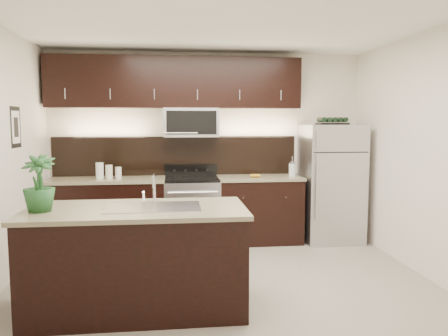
# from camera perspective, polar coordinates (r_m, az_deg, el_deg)

# --- Properties ---
(ground) EXTENTS (4.50, 4.50, 0.00)m
(ground) POSITION_cam_1_polar(r_m,az_deg,el_deg) (4.70, -0.10, -15.27)
(ground) COLOR gray
(ground) RESTS_ON ground
(room_walls) EXTENTS (4.52, 4.02, 2.71)m
(room_walls) POSITION_cam_1_polar(r_m,az_deg,el_deg) (4.33, -1.52, 5.87)
(room_walls) COLOR silver
(room_walls) RESTS_ON ground
(counter_run) EXTENTS (3.51, 0.65, 0.94)m
(counter_run) POSITION_cam_1_polar(r_m,az_deg,el_deg) (6.17, -6.12, -5.59)
(counter_run) COLOR black
(counter_run) RESTS_ON ground
(upper_fixtures) EXTENTS (3.49, 0.40, 1.66)m
(upper_fixtures) POSITION_cam_1_polar(r_m,az_deg,el_deg) (6.20, -6.06, 9.98)
(upper_fixtures) COLOR black
(upper_fixtures) RESTS_ON counter_run
(island) EXTENTS (1.96, 0.96, 0.94)m
(island) POSITION_cam_1_polar(r_m,az_deg,el_deg) (4.12, -11.21, -11.52)
(island) COLOR black
(island) RESTS_ON ground
(sink_faucet) EXTENTS (0.84, 0.50, 0.28)m
(sink_faucet) POSITION_cam_1_polar(r_m,az_deg,el_deg) (4.00, -9.19, -4.86)
(sink_faucet) COLOR silver
(sink_faucet) RESTS_ON island
(refrigerator) EXTENTS (0.81, 0.73, 1.67)m
(refrigerator) POSITION_cam_1_polar(r_m,az_deg,el_deg) (6.44, 13.76, -1.93)
(refrigerator) COLOR #B2B2B7
(refrigerator) RESTS_ON ground
(wine_rack) EXTENTS (0.41, 0.26, 0.10)m
(wine_rack) POSITION_cam_1_polar(r_m,az_deg,el_deg) (6.38, 13.96, 5.93)
(wine_rack) COLOR black
(wine_rack) RESTS_ON refrigerator
(plant) EXTENTS (0.28, 0.28, 0.49)m
(plant) POSITION_cam_1_polar(r_m,az_deg,el_deg) (4.05, -23.03, -1.84)
(plant) COLOR #205024
(plant) RESTS_ON island
(canisters) EXTENTS (0.34, 0.11, 0.23)m
(canisters) POSITION_cam_1_polar(r_m,az_deg,el_deg) (6.10, -15.06, -0.46)
(canisters) COLOR silver
(canisters) RESTS_ON counter_run
(french_press) EXTENTS (0.10, 0.10, 0.28)m
(french_press) POSITION_cam_1_polar(r_m,az_deg,el_deg) (6.25, 8.89, -0.14)
(french_press) COLOR silver
(french_press) RESTS_ON counter_run
(bananas) EXTENTS (0.17, 0.14, 0.05)m
(bananas) POSITION_cam_1_polar(r_m,az_deg,el_deg) (6.11, 3.70, -0.98)
(bananas) COLOR #BF891B
(bananas) RESTS_ON counter_run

